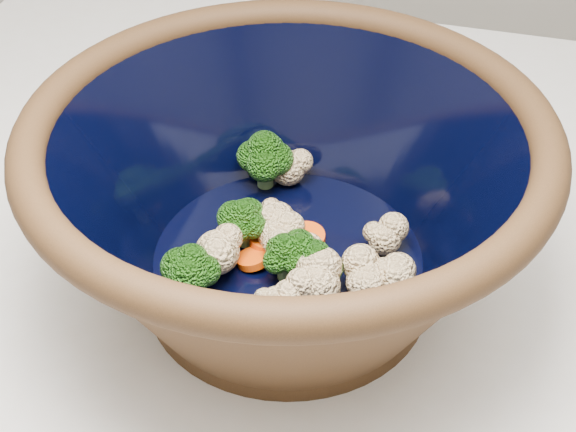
% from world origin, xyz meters
% --- Properties ---
extents(mixing_bowl, '(0.43, 0.43, 0.17)m').
position_xyz_m(mixing_bowl, '(-0.10, 0.10, 0.99)').
color(mixing_bowl, black).
rests_on(mixing_bowl, counter).
extents(vegetable_pile, '(0.17, 0.18, 0.06)m').
position_xyz_m(vegetable_pile, '(-0.10, 0.10, 0.96)').
color(vegetable_pile, '#608442').
rests_on(vegetable_pile, mixing_bowl).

